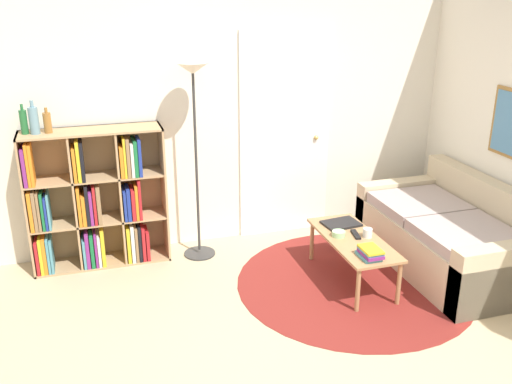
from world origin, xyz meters
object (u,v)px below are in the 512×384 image
bookshelf (94,203)px  bottle_right (47,122)px  coffee_table (353,243)px  bottle_middle (34,120)px  floor_lamp (194,103)px  bottle_left (24,122)px  bowl (339,234)px  couch (453,237)px  cup (368,233)px  laptop (341,224)px

bookshelf → bottle_right: 0.81m
coffee_table → bottle_middle: size_ratio=3.62×
bottle_right → coffee_table: bearing=-22.7°
floor_lamp → bottle_left: 1.41m
bookshelf → bowl: 2.17m
floor_lamp → couch: size_ratio=1.05×
cup → bottle_left: (-2.67, 1.02, 0.92)m
bowl → bottle_middle: bearing=159.0°
laptop → couch: bearing=-16.9°
floor_lamp → cup: 1.86m
laptop → bottle_left: bearing=164.5°
bowl → bottle_middle: size_ratio=0.41×
bottle_left → bottle_middle: (0.08, -0.02, 0.01)m
coffee_table → laptop: 0.30m
laptop → bookshelf: bearing=161.5°
laptop → bottle_left: bottle_left is taller
couch → bottle_right: bearing=163.6°
bowl → bottle_left: size_ratio=0.46×
coffee_table → bookshelf: bearing=154.4°
laptop → cup: bearing=-71.5°
bottle_left → couch: bearing=-15.9°
bookshelf → bottle_right: (-0.30, -0.00, 0.76)m
cup → bottle_right: (-2.49, 1.00, 0.90)m
floor_lamp → bottle_middle: floor_lamp is taller
couch → laptop: couch is taller
couch → coffee_table: couch is taller
bookshelf → couch: size_ratio=0.73×
bottle_right → bowl: bearing=-22.0°
couch → coffee_table: bearing=179.9°
laptop → cup: (0.10, -0.30, 0.03)m
bookshelf → coffee_table: bearing=-25.6°
bowl → bottle_middle: (-2.36, 0.91, 0.94)m
coffee_table → bottle_middle: bottle_middle is taller
laptop → bottle_middle: size_ratio=1.21×
laptop → bottle_middle: bottle_middle is taller
bottle_middle → bottle_right: bottle_middle is taller
couch → bottle_left: bottle_left is taller
coffee_table → bottle_right: (-2.37, 0.99, 0.98)m
floor_lamp → couch: (2.14, -0.88, -1.17)m
bottle_right → laptop: bearing=-16.2°
cup → bottle_middle: bearing=159.0°
bottle_middle → bowl: bearing=-21.0°
cup → bookshelf: bearing=155.4°
bookshelf → floor_lamp: bearing=-7.2°
laptop → bottle_right: bottle_right is taller
bottle_middle → bottle_right: 0.11m
couch → floor_lamp: bearing=157.8°
couch → coffee_table: size_ratio=1.69×
bookshelf → bottle_right: bearing=-179.8°
laptop → bowl: bearing=-119.7°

